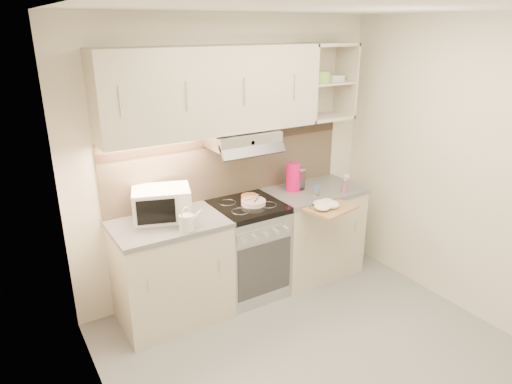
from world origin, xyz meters
TOP-DOWN VIEW (x-y plane):
  - ground at (0.00, 0.00)m, footprint 3.00×3.00m
  - room_shell at (0.00, 0.37)m, footprint 3.04×2.84m
  - base_cabinet_left at (-0.75, 1.10)m, footprint 0.90×0.60m
  - worktop_left at (-0.75, 1.10)m, footprint 0.92×0.62m
  - base_cabinet_right at (0.75, 1.10)m, footprint 0.90×0.60m
  - worktop_right at (0.75, 1.10)m, footprint 0.92×0.62m
  - electric_range at (0.00, 1.10)m, footprint 0.60×0.60m
  - microwave at (-0.76, 1.19)m, footprint 0.54×0.47m
  - watering_can at (-0.67, 0.88)m, footprint 0.22×0.13m
  - plate_stack at (0.04, 1.06)m, footprint 0.22×0.22m
  - bread_loaf at (0.08, 1.19)m, footprint 0.16×0.16m
  - pink_pitcher at (0.55, 1.18)m, footprint 0.15×0.14m
  - glass_jar at (0.63, 1.18)m, footprint 0.11×0.11m
  - spice_jar at (0.67, 0.95)m, footprint 0.06×0.06m
  - spray_bottle at (0.95, 0.88)m, footprint 0.07×0.07m
  - cutting_board at (0.60, 0.71)m, footprint 0.49×0.46m
  - dish_towel at (0.56, 0.70)m, footprint 0.26×0.23m

SIDE VIEW (x-z plane):
  - ground at x=0.00m, z-range 0.00..0.00m
  - base_cabinet_left at x=-0.75m, z-range 0.00..0.86m
  - base_cabinet_right at x=0.75m, z-range 0.00..0.86m
  - electric_range at x=0.00m, z-range 0.00..0.90m
  - cutting_board at x=0.60m, z-range 0.86..0.88m
  - worktop_left at x=-0.75m, z-range 0.86..0.90m
  - worktop_right at x=0.75m, z-range 0.86..0.90m
  - dish_towel at x=0.56m, z-range 0.88..0.95m
  - bread_loaf at x=0.08m, z-range 0.90..0.94m
  - plate_stack at x=0.04m, z-range 0.90..0.94m
  - spice_jar at x=0.67m, z-range 0.90..0.99m
  - watering_can at x=-0.67m, z-range 0.87..1.06m
  - spray_bottle at x=0.95m, z-range 0.88..1.07m
  - glass_jar at x=0.63m, z-range 0.90..1.12m
  - microwave at x=-0.76m, z-range 0.90..1.16m
  - pink_pitcher at x=0.55m, z-range 0.90..1.17m
  - room_shell at x=0.00m, z-range 0.37..2.89m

